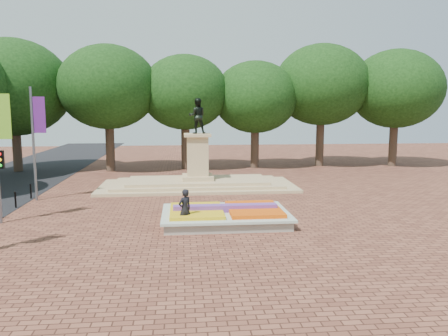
{
  "coord_description": "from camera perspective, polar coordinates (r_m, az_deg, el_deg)",
  "views": [
    {
      "loc": [
        -1.16,
        -23.26,
        5.69
      ],
      "look_at": [
        1.34,
        2.12,
        2.2
      ],
      "focal_mm": 35.0,
      "sensor_mm": 36.0,
      "label": 1
    }
  ],
  "objects": [
    {
      "name": "tree_row_back",
      "position": [
        41.42,
        -0.8,
        9.15
      ],
      "size": [
        44.8,
        8.8,
        10.43
      ],
      "color": "#3B2D20",
      "rests_on": "ground"
    },
    {
      "name": "flower_bed",
      "position": [
        22.02,
        0.25,
        -6.17
      ],
      "size": [
        6.3,
        4.3,
        0.91
      ],
      "color": "gray",
      "rests_on": "ground"
    },
    {
      "name": "monument",
      "position": [
        31.65,
        -3.46,
        -0.96
      ],
      "size": [
        14.0,
        6.0,
        6.4
      ],
      "color": "tan",
      "rests_on": "ground"
    },
    {
      "name": "ground",
      "position": [
        23.98,
        -2.7,
        -5.95
      ],
      "size": [
        90.0,
        90.0,
        0.0
      ],
      "primitive_type": "plane",
      "color": "brown",
      "rests_on": "ground"
    },
    {
      "name": "pedestrian",
      "position": [
        20.78,
        -5.13,
        -5.39
      ],
      "size": [
        0.84,
        0.79,
        1.93
      ],
      "primitive_type": "imported",
      "rotation": [
        0.0,
        0.0,
        3.77
      ],
      "color": "black",
      "rests_on": "ground"
    }
  ]
}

